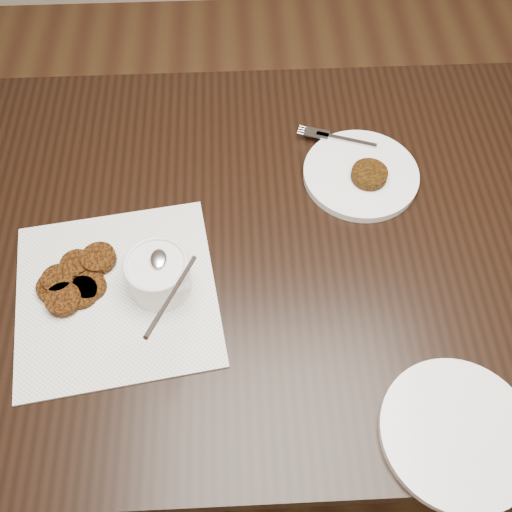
{
  "coord_description": "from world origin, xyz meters",
  "views": [
    {
      "loc": [
        -0.12,
        -0.41,
        1.58
      ],
      "look_at": [
        -0.09,
        0.09,
        0.8
      ],
      "focal_mm": 40.21,
      "sensor_mm": 36.0,
      "label": 1
    }
  ],
  "objects_px": {
    "table": "(297,327)",
    "plate_empty": "(457,433)",
    "sauce_ramekin": "(155,263)",
    "plate_with_patty": "(361,172)",
    "napkin": "(117,293)"
  },
  "relations": [
    {
      "from": "table",
      "to": "napkin",
      "type": "distance_m",
      "value": 0.51
    },
    {
      "from": "sauce_ramekin",
      "to": "plate_with_patty",
      "type": "height_order",
      "value": "sauce_ramekin"
    },
    {
      "from": "table",
      "to": "plate_with_patty",
      "type": "bearing_deg",
      "value": 49.77
    },
    {
      "from": "sauce_ramekin",
      "to": "table",
      "type": "bearing_deg",
      "value": 19.99
    },
    {
      "from": "table",
      "to": "sauce_ramekin",
      "type": "bearing_deg",
      "value": -160.01
    },
    {
      "from": "plate_empty",
      "to": "plate_with_patty",
      "type": "bearing_deg",
      "value": 97.97
    },
    {
      "from": "napkin",
      "to": "sauce_ramekin",
      "type": "xyz_separation_m",
      "value": [
        0.07,
        0.01,
        0.07
      ]
    },
    {
      "from": "table",
      "to": "plate_with_patty",
      "type": "relative_size",
      "value": 6.32
    },
    {
      "from": "napkin",
      "to": "table",
      "type": "bearing_deg",
      "value": 17.48
    },
    {
      "from": "plate_with_patty",
      "to": "plate_empty",
      "type": "height_order",
      "value": "plate_with_patty"
    },
    {
      "from": "sauce_ramekin",
      "to": "plate_with_patty",
      "type": "bearing_deg",
      "value": 31.26
    },
    {
      "from": "table",
      "to": "plate_empty",
      "type": "relative_size",
      "value": 6.14
    },
    {
      "from": "table",
      "to": "plate_empty",
      "type": "xyz_separation_m",
      "value": [
        0.18,
        -0.36,
        0.38
      ]
    },
    {
      "from": "table",
      "to": "napkin",
      "type": "height_order",
      "value": "napkin"
    },
    {
      "from": "napkin",
      "to": "plate_with_patty",
      "type": "bearing_deg",
      "value": 27.88
    }
  ]
}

